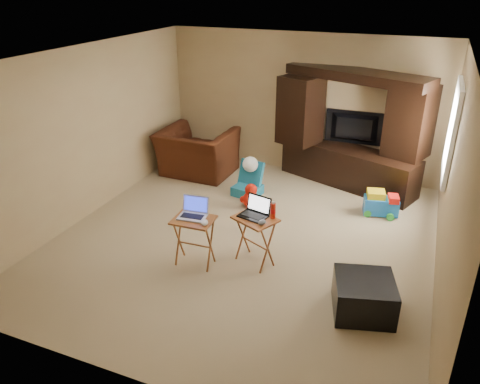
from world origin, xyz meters
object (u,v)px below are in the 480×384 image
at_px(tray_table_left, 194,242).
at_px(laptop_left, 192,209).
at_px(entertainment_center, 352,130).
at_px(recliner, 197,152).
at_px(mouse_right, 262,222).
at_px(ottoman, 364,296).
at_px(water_bottle, 273,211).
at_px(tray_table_right, 255,241).
at_px(television, 354,129).
at_px(plush_toy, 251,196).
at_px(child_rocker, 247,179).
at_px(mouse_left, 205,223).
at_px(push_toy, 381,203).
at_px(laptop_right, 253,208).

xyz_separation_m(tray_table_left, laptop_left, (-0.03, 0.03, 0.44)).
height_order(entertainment_center, tray_table_left, entertainment_center).
bearing_deg(recliner, mouse_right, 132.14).
distance_m(ottoman, water_bottle, 1.46).
relative_size(ottoman, tray_table_right, 0.98).
height_order(entertainment_center, tray_table_right, entertainment_center).
relative_size(television, plush_toy, 2.48).
relative_size(laptop_left, mouse_right, 2.57).
bearing_deg(child_rocker, laptop_left, -76.93).
bearing_deg(ottoman, plush_toy, 136.96).
height_order(ottoman, mouse_left, mouse_left).
distance_m(push_toy, water_bottle, 2.27).
relative_size(entertainment_center, television, 2.41).
bearing_deg(recliner, plush_toy, 148.25).
height_order(entertainment_center, child_rocker, entertainment_center).
bearing_deg(tray_table_right, recliner, 155.02).
relative_size(recliner, mouse_right, 9.73).
xyz_separation_m(recliner, water_bottle, (2.22, -2.29, 0.33)).
relative_size(entertainment_center, child_rocker, 4.31).
xyz_separation_m(television, tray_table_left, (-1.33, -3.47, -0.63)).
height_order(tray_table_right, water_bottle, water_bottle).
height_order(television, plush_toy, television).
height_order(mouse_right, water_bottle, water_bottle).
bearing_deg(push_toy, laptop_right, -137.79).
bearing_deg(mouse_left, tray_table_right, 36.88).
relative_size(mouse_left, mouse_right, 1.00).
distance_m(plush_toy, tray_table_right, 1.58).
relative_size(mouse_right, water_bottle, 0.66).
height_order(recliner, laptop_left, laptop_left).
distance_m(entertainment_center, child_rocker, 1.95).
height_order(plush_toy, laptop_left, laptop_left).
relative_size(push_toy, ottoman, 0.83).
bearing_deg(plush_toy, entertainment_center, 50.38).
bearing_deg(mouse_right, recliner, 130.81).
xyz_separation_m(recliner, tray_table_left, (1.32, -2.68, -0.09)).
distance_m(child_rocker, plush_toy, 0.47).
xyz_separation_m(entertainment_center, tray_table_right, (-0.63, -2.95, -0.67)).
distance_m(laptop_left, laptop_right, 0.75).
distance_m(push_toy, ottoman, 2.44).
height_order(child_rocker, plush_toy, child_rocker).
height_order(laptop_left, mouse_left, laptop_left).
bearing_deg(laptop_right, water_bottle, 27.14).
xyz_separation_m(ottoman, laptop_right, (-1.48, 0.48, 0.56)).
height_order(laptop_left, mouse_right, laptop_left).
distance_m(tray_table_right, water_bottle, 0.48).
bearing_deg(mouse_right, tray_table_left, -166.98).
bearing_deg(water_bottle, recliner, 134.11).
bearing_deg(ottoman, entertainment_center, 103.36).
distance_m(television, tray_table_right, 3.28).
distance_m(child_rocker, ottoman, 3.24).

